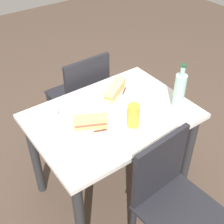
% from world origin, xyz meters
% --- Properties ---
extents(ground_plane, '(8.00, 8.00, 0.00)m').
position_xyz_m(ground_plane, '(0.00, 0.00, 0.00)').
color(ground_plane, '#47382D').
extents(dining_table, '(1.01, 0.73, 0.73)m').
position_xyz_m(dining_table, '(0.00, 0.00, 0.60)').
color(dining_table, beige).
rests_on(dining_table, ground).
extents(chair_far, '(0.43, 0.43, 0.87)m').
position_xyz_m(chair_far, '(0.01, 0.56, 0.50)').
color(chair_far, black).
rests_on(chair_far, ground).
extents(chair_near, '(0.40, 0.40, 0.87)m').
position_xyz_m(chair_near, '(-0.11, -0.56, 0.50)').
color(chair_near, black).
rests_on(chair_near, ground).
extents(plate_near, '(0.25, 0.25, 0.01)m').
position_xyz_m(plate_near, '(-0.14, -0.16, 0.73)').
color(plate_near, white).
rests_on(plate_near, dining_table).
extents(baguette_sandwich_near, '(0.24, 0.19, 0.07)m').
position_xyz_m(baguette_sandwich_near, '(-0.14, -0.16, 0.78)').
color(baguette_sandwich_near, '#DBB77A').
rests_on(baguette_sandwich_near, plate_near).
extents(knife_near, '(0.14, 0.12, 0.01)m').
position_xyz_m(knife_near, '(-0.18, -0.12, 0.75)').
color(knife_near, silver).
rests_on(knife_near, plate_near).
extents(plate_far, '(0.25, 0.25, 0.01)m').
position_xyz_m(plate_far, '(0.18, 0.03, 0.73)').
color(plate_far, silver).
rests_on(plate_far, dining_table).
extents(baguette_sandwich_far, '(0.21, 0.15, 0.07)m').
position_xyz_m(baguette_sandwich_far, '(0.18, 0.03, 0.78)').
color(baguette_sandwich_far, tan).
rests_on(baguette_sandwich_far, plate_far).
extents(knife_far, '(0.17, 0.08, 0.01)m').
position_xyz_m(knife_far, '(0.19, 0.08, 0.75)').
color(knife_far, silver).
rests_on(knife_far, plate_far).
extents(water_bottle, '(0.07, 0.07, 0.31)m').
position_xyz_m(water_bottle, '(-0.39, 0.18, 0.85)').
color(water_bottle, '#99C6B7').
rests_on(water_bottle, dining_table).
extents(beer_glass, '(0.07, 0.07, 0.14)m').
position_xyz_m(beer_glass, '(-0.04, 0.15, 0.80)').
color(beer_glass, gold).
rests_on(beer_glass, dining_table).
extents(olive_bowl, '(0.10, 0.10, 0.03)m').
position_xyz_m(olive_bowl, '(0.32, -0.21, 0.74)').
color(olive_bowl, silver).
rests_on(olive_bowl, dining_table).
extents(paper_napkin, '(0.18, 0.18, 0.00)m').
position_xyz_m(paper_napkin, '(0.40, 0.18, 0.73)').
color(paper_napkin, white).
rests_on(paper_napkin, dining_table).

